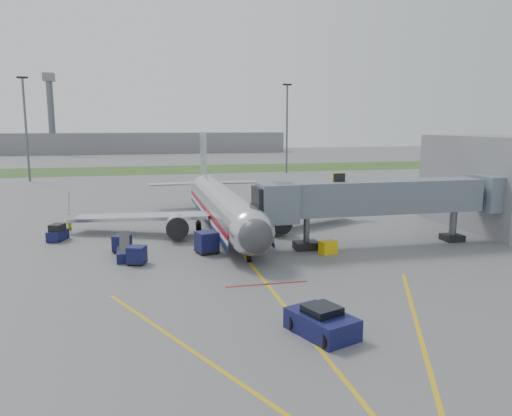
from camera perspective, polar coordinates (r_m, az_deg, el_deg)
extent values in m
plane|color=#565659|center=(39.54, -0.19, -6.94)|extent=(400.00, 400.00, 0.00)
cube|color=#2D4C1E|center=(127.73, -9.32, 4.36)|extent=(300.00, 25.00, 0.01)
cube|color=gold|center=(37.67, 0.50, -7.78)|extent=(0.25, 50.00, 0.01)
cube|color=maroon|center=(35.83, 1.27, -8.70)|extent=(6.00, 0.25, 0.01)
cube|color=gold|center=(25.66, -6.49, -16.42)|extent=(9.52, 20.04, 0.01)
cube|color=gold|center=(29.37, 18.16, -13.39)|extent=(9.52, 20.04, 0.01)
cylinder|color=silver|center=(53.32, -3.81, 0.32)|extent=(3.80, 28.00, 3.80)
sphere|color=silver|center=(39.81, -0.51, -2.82)|extent=(3.80, 3.80, 3.80)
sphere|color=#38383D|center=(38.57, -0.09, -3.22)|extent=(2.74, 2.74, 2.74)
cube|color=black|center=(39.31, -0.39, -2.15)|extent=(2.20, 1.20, 0.55)
cone|color=silver|center=(69.50, -6.03, 2.44)|extent=(3.80, 5.00, 3.80)
cube|color=#B7BAC1|center=(68.63, -6.04, 5.70)|extent=(0.35, 4.20, 7.00)
cube|color=#B7BAC1|center=(52.79, -12.94, -0.99)|extent=(15.10, 8.59, 1.13)
cube|color=#B7BAC1|center=(55.47, 4.90, -0.28)|extent=(15.10, 8.59, 1.13)
cylinder|color=silver|center=(50.04, -9.12, -1.96)|extent=(2.10, 3.60, 2.10)
cylinder|color=silver|center=(51.78, 2.44, -1.46)|extent=(2.10, 3.60, 2.10)
cube|color=maroon|center=(53.72, -1.79, 0.03)|extent=(0.05, 28.00, 0.45)
cube|color=navy|center=(53.88, -1.78, -0.92)|extent=(0.05, 28.00, 0.35)
cylinder|color=black|center=(41.33, -0.81, -5.78)|extent=(0.28, 0.70, 0.70)
cylinder|color=black|center=(53.87, -6.60, -2.06)|extent=(0.50, 1.00, 1.00)
cylinder|color=black|center=(54.68, -1.18, -1.83)|extent=(0.50, 1.00, 1.00)
cube|color=slate|center=(47.60, 13.85, 1.27)|extent=(20.00, 3.00, 3.00)
cube|color=slate|center=(44.08, 2.41, 0.63)|extent=(3.20, 3.60, 3.40)
cube|color=black|center=(43.78, 0.89, 0.58)|extent=(1.60, 3.00, 2.80)
cube|color=gold|center=(45.71, 9.46, 3.36)|extent=(1.20, 0.15, 1.00)
cylinder|color=#595B60|center=(45.43, 5.79, -2.80)|extent=(0.56, 0.56, 3.10)
cube|color=black|center=(45.70, 5.76, -4.27)|extent=(2.20, 1.60, 0.70)
cylinder|color=#595B60|center=(52.19, 21.58, -1.82)|extent=(0.70, 0.70, 3.10)
cube|color=black|center=(52.44, 21.49, -3.16)|extent=(1.80, 1.80, 0.60)
cube|color=slate|center=(54.10, 25.26, 1.59)|extent=(3.00, 4.00, 3.40)
cube|color=slate|center=(61.04, 26.08, 2.71)|extent=(10.00, 16.00, 10.00)
cylinder|color=#595B60|center=(109.09, -24.78, 8.02)|extent=(0.44, 0.44, 20.00)
cube|color=black|center=(109.46, -25.16, 13.35)|extent=(2.00, 0.40, 0.40)
cylinder|color=#595B60|center=(116.86, 3.54, 8.91)|extent=(0.44, 0.44, 20.00)
cube|color=black|center=(117.20, 3.60, 13.90)|extent=(2.00, 0.40, 0.40)
cube|color=slate|center=(207.08, -13.68, 7.26)|extent=(120.00, 14.00, 8.00)
cylinder|color=#595B60|center=(204.41, -22.35, 9.60)|extent=(2.40, 2.40, 28.00)
cube|color=slate|center=(205.12, -22.61, 13.64)|extent=(4.00, 4.00, 3.00)
cube|color=#0B1434|center=(27.83, 7.52, -13.00)|extent=(3.52, 4.41, 1.17)
cube|color=black|center=(27.55, 7.55, -11.56)|extent=(2.19, 2.19, 0.53)
cylinder|color=black|center=(26.35, 7.91, -14.72)|extent=(0.51, 0.88, 0.85)
cylinder|color=black|center=(27.56, 11.00, -13.68)|extent=(0.51, 0.88, 0.85)
cylinder|color=black|center=(28.31, 4.13, -12.88)|extent=(0.51, 0.88, 0.85)
cylinder|color=black|center=(29.44, 7.16, -12.03)|extent=(0.51, 0.88, 0.85)
cube|color=#0B1434|center=(52.48, -21.72, -2.92)|extent=(1.94, 2.63, 0.94)
cube|color=black|center=(52.32, -21.77, -2.06)|extent=(1.57, 1.80, 0.66)
cylinder|color=black|center=(52.04, -22.59, -3.39)|extent=(0.35, 0.51, 0.47)
cylinder|color=black|center=(51.59, -21.68, -3.44)|extent=(0.35, 0.51, 0.47)
cylinder|color=black|center=(53.49, -21.72, -3.00)|extent=(0.35, 0.51, 0.47)
cylinder|color=black|center=(53.05, -20.83, -3.05)|extent=(0.35, 0.51, 0.47)
cube|color=#0B1434|center=(45.91, -15.07, -3.87)|extent=(1.78, 1.78, 1.36)
cube|color=black|center=(46.07, -15.03, -4.69)|extent=(1.83, 1.83, 0.11)
cylinder|color=black|center=(45.83, -15.90, -4.84)|extent=(0.27, 0.30, 0.25)
cylinder|color=black|center=(45.40, -14.69, -4.93)|extent=(0.27, 0.30, 0.25)
cylinder|color=black|center=(46.76, -15.36, -4.54)|extent=(0.27, 0.30, 0.25)
cylinder|color=black|center=(46.34, -14.16, -4.61)|extent=(0.27, 0.30, 0.25)
cube|color=#0B1434|center=(41.68, -13.47, -5.18)|extent=(1.72, 1.72, 1.33)
cube|color=black|center=(41.85, -13.43, -6.06)|extent=(1.78, 1.78, 0.10)
cylinder|color=black|center=(41.59, -14.36, -6.24)|extent=(0.26, 0.29, 0.24)
cylinder|color=black|center=(41.22, -13.02, -6.33)|extent=(0.26, 0.29, 0.24)
cylinder|color=black|center=(42.51, -13.84, -5.88)|extent=(0.26, 0.29, 0.24)
cylinder|color=black|center=(42.15, -12.52, -5.96)|extent=(0.26, 0.29, 0.24)
cube|color=#0B1434|center=(44.16, -5.65, -3.82)|extent=(2.12, 2.12, 1.71)
cube|color=black|center=(44.36, -5.63, -4.89)|extent=(2.19, 2.19, 0.13)
cylinder|color=black|center=(43.53, -6.08, -5.24)|extent=(0.32, 0.37, 0.31)
cylinder|color=black|center=(44.05, -4.49, -5.04)|extent=(0.32, 0.37, 0.31)
cylinder|color=black|center=(44.71, -6.76, -4.86)|extent=(0.32, 0.37, 0.31)
cylinder|color=black|center=(45.22, -5.20, -4.66)|extent=(0.32, 0.37, 0.31)
cube|color=#0B1434|center=(43.63, -14.76, -5.12)|extent=(1.37, 3.36, 0.83)
cube|color=black|center=(43.87, -14.81, -3.86)|extent=(0.92, 3.74, 1.31)
cylinder|color=black|center=(42.52, -15.38, -5.75)|extent=(0.22, 0.52, 0.52)
cylinder|color=black|center=(42.50, -14.13, -5.70)|extent=(0.22, 0.52, 0.52)
cylinder|color=black|center=(44.84, -15.34, -4.96)|extent=(0.22, 0.52, 0.52)
cylinder|color=black|center=(44.83, -14.16, -4.91)|extent=(0.22, 0.52, 0.52)
cube|color=gold|center=(44.27, 8.23, -4.48)|extent=(1.63, 1.30, 1.15)
cylinder|color=black|center=(44.10, 7.71, -5.10)|extent=(0.26, 0.33, 0.29)
cylinder|color=black|center=(44.65, 8.71, -4.94)|extent=(0.26, 0.33, 0.29)
imported|color=#A9C417|center=(54.96, -20.53, -1.98)|extent=(0.71, 0.70, 1.65)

